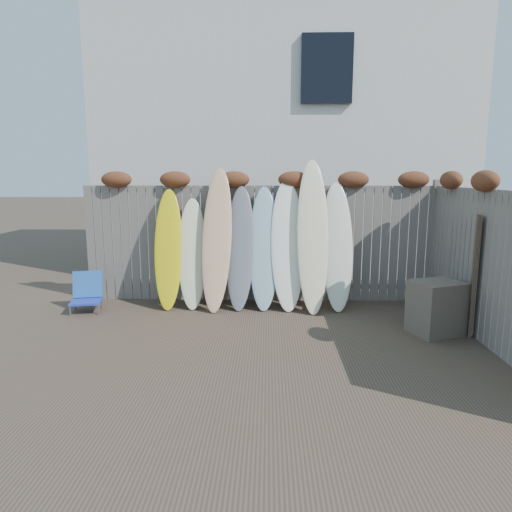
{
  "coord_description": "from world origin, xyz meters",
  "views": [
    {
      "loc": [
        0.18,
        -5.41,
        2.18
      ],
      "look_at": [
        0.0,
        1.2,
        1.0
      ],
      "focal_mm": 32.0,
      "sensor_mm": 36.0,
      "label": 1
    }
  ],
  "objects_px": {
    "wooden_crate": "(436,308)",
    "lattice_panel": "(472,271)",
    "beach_chair": "(87,293)",
    "surfboard_0": "(168,249)"
  },
  "relations": [
    {
      "from": "wooden_crate",
      "to": "lattice_panel",
      "type": "bearing_deg",
      "value": 27.37
    },
    {
      "from": "beach_chair",
      "to": "wooden_crate",
      "type": "bearing_deg",
      "value": -10.43
    },
    {
      "from": "lattice_panel",
      "to": "surfboard_0",
      "type": "relative_size",
      "value": 0.81
    },
    {
      "from": "lattice_panel",
      "to": "surfboard_0",
      "type": "bearing_deg",
      "value": -171.07
    },
    {
      "from": "wooden_crate",
      "to": "surfboard_0",
      "type": "bearing_deg",
      "value": 162.56
    },
    {
      "from": "beach_chair",
      "to": "lattice_panel",
      "type": "distance_m",
      "value": 5.92
    },
    {
      "from": "beach_chair",
      "to": "lattice_panel",
      "type": "bearing_deg",
      "value": -6.49
    },
    {
      "from": "lattice_panel",
      "to": "surfboard_0",
      "type": "distance_m",
      "value": 4.66
    },
    {
      "from": "lattice_panel",
      "to": "beach_chair",
      "type": "bearing_deg",
      "value": -165.86
    },
    {
      "from": "beach_chair",
      "to": "wooden_crate",
      "type": "xyz_separation_m",
      "value": [
        5.27,
        -0.97,
        0.08
      ]
    }
  ]
}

